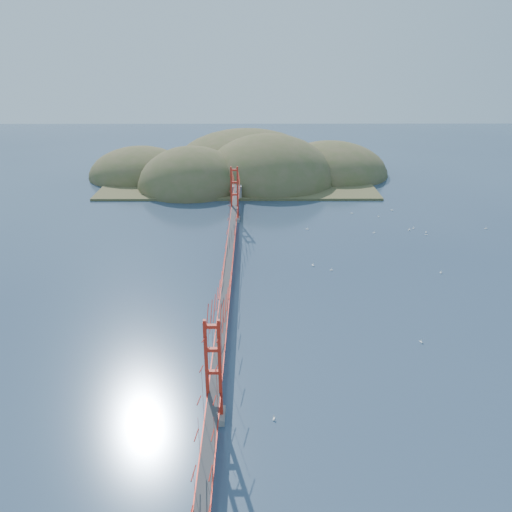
{
  "coord_description": "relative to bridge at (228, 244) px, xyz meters",
  "views": [
    {
      "loc": [
        3.96,
        -70.03,
        35.79
      ],
      "look_at": [
        4.31,
        0.0,
        5.0
      ],
      "focal_mm": 35.0,
      "sensor_mm": 36.0,
      "label": 1
    }
  ],
  "objects": [
    {
      "name": "sailboat_7",
      "position": [
        35.1,
        36.47,
        -6.85
      ],
      "size": [
        0.65,
        0.63,
        0.73
      ],
      "color": "white",
      "rests_on": "ground"
    },
    {
      "name": "sailboat_10",
      "position": [
        6.0,
        -30.31,
        -6.87
      ],
      "size": [
        0.51,
        0.55,
        0.62
      ],
      "color": "white",
      "rests_on": "ground"
    },
    {
      "name": "sailboat_extra_1",
      "position": [
        36.58,
        24.87,
        -6.87
      ],
      "size": [
        0.53,
        0.53,
        0.56
      ],
      "color": "white",
      "rests_on": "ground"
    },
    {
      "name": "sailboat_12",
      "position": [
        25.73,
        34.45,
        -6.86
      ],
      "size": [
        0.58,
        0.55,
        0.65
      ],
      "color": "white",
      "rests_on": "ground"
    },
    {
      "name": "sailboat_1",
      "position": [
        14.09,
        6.99,
        -6.86
      ],
      "size": [
        0.6,
        0.61,
        0.69
      ],
      "color": "white",
      "rests_on": "ground"
    },
    {
      "name": "sailboat_15",
      "position": [
        31.11,
        32.15,
        -6.87
      ],
      "size": [
        0.39,
        0.48,
        0.56
      ],
      "color": "white",
      "rests_on": "ground"
    },
    {
      "name": "sailboat_3",
      "position": [
        16.97,
        5.09,
        -6.87
      ],
      "size": [
        0.52,
        0.46,
        0.59
      ],
      "color": "white",
      "rests_on": "ground"
    },
    {
      "name": "sailboat_extra_0",
      "position": [
        38.03,
        21.44,
        -6.87
      ],
      "size": [
        0.54,
        0.54,
        0.59
      ],
      "color": "white",
      "rests_on": "ground"
    },
    {
      "name": "sailboat_9",
      "position": [
        35.41,
        23.9,
        -6.86
      ],
      "size": [
        0.65,
        0.65,
        0.69
      ],
      "color": "white",
      "rests_on": "ground"
    },
    {
      "name": "far_headlands",
      "position": [
        2.21,
        68.33,
        -7.01
      ],
      "size": [
        84.0,
        58.0,
        25.0
      ],
      "color": "brown",
      "rests_on": "ground"
    },
    {
      "name": "sailboat_16",
      "position": [
        14.88,
        24.56,
        -6.86
      ],
      "size": [
        0.58,
        0.57,
        0.65
      ],
      "color": "white",
      "rests_on": "ground"
    },
    {
      "name": "sailboat_4",
      "position": [
        38.4,
        22.55,
        -6.87
      ],
      "size": [
        0.53,
        0.53,
        0.59
      ],
      "color": "white",
      "rests_on": "ground"
    },
    {
      "name": "bridge",
      "position": [
        0.0,
        0.0,
        0.0
      ],
      "size": [
        2.2,
        94.4,
        12.0
      ],
      "color": "gray",
      "rests_on": "ground"
    },
    {
      "name": "sailboat_0",
      "position": [
        25.36,
        -16.4,
        -6.87
      ],
      "size": [
        0.54,
        0.55,
        0.62
      ],
      "color": "white",
      "rests_on": "ground"
    },
    {
      "name": "sailboat_8",
      "position": [
        27.96,
        22.36,
        -6.87
      ],
      "size": [
        0.5,
        0.49,
        0.56
      ],
      "color": "white",
      "rests_on": "ground"
    },
    {
      "name": "ground",
      "position": [
        0.0,
        -0.18,
        -7.01
      ],
      "size": [
        320.0,
        320.0,
        0.0
      ],
      "primitive_type": "plane",
      "color": "#2B3F57",
      "rests_on": "ground"
    },
    {
      "name": "sailboat_17",
      "position": [
        51.28,
        24.72,
        -6.86
      ],
      "size": [
        0.59,
        0.56,
        0.66
      ],
      "color": "white",
      "rests_on": "ground"
    },
    {
      "name": "sailboat_5",
      "position": [
        34.96,
        4.04,
        -6.87
      ],
      "size": [
        0.45,
        0.52,
        0.59
      ],
      "color": "white",
      "rests_on": "ground"
    }
  ]
}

